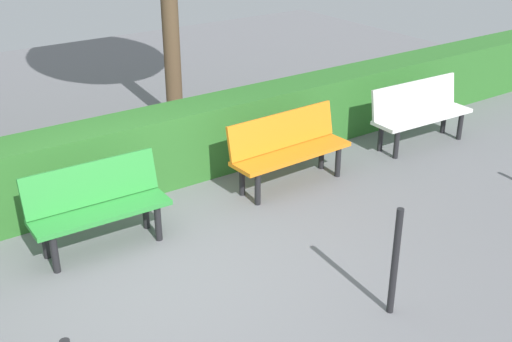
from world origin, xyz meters
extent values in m
plane|color=slate|center=(0.00, 0.00, 0.00)|extent=(18.58, 18.58, 0.00)
cube|color=white|center=(-4.42, -0.69, 0.41)|extent=(1.54, 0.48, 0.05)
cube|color=white|center=(-4.43, -0.88, 0.65)|extent=(1.53, 0.17, 0.42)
cylinder|color=black|center=(-5.02, -0.51, 0.20)|extent=(0.07, 0.07, 0.39)
cylinder|color=black|center=(-5.04, -0.81, 0.20)|extent=(0.07, 0.07, 0.39)
cylinder|color=black|center=(-3.80, -0.56, 0.20)|extent=(0.07, 0.07, 0.39)
cylinder|color=black|center=(-3.81, -0.86, 0.20)|extent=(0.07, 0.07, 0.39)
cube|color=orange|center=(-2.17, -0.72, 0.41)|extent=(1.55, 0.47, 0.05)
cube|color=orange|center=(-2.16, -0.91, 0.65)|extent=(1.55, 0.17, 0.42)
cylinder|color=black|center=(-2.80, -0.59, 0.20)|extent=(0.07, 0.07, 0.39)
cylinder|color=black|center=(-2.79, -0.88, 0.20)|extent=(0.07, 0.07, 0.39)
cylinder|color=black|center=(-1.55, -0.55, 0.20)|extent=(0.07, 0.07, 0.39)
cylinder|color=black|center=(-1.54, -0.85, 0.20)|extent=(0.07, 0.07, 0.39)
cube|color=#2D8C38|center=(0.25, -0.66, 0.41)|extent=(1.37, 0.46, 0.05)
cube|color=#2D8C38|center=(0.24, -0.85, 0.65)|extent=(1.36, 0.17, 0.42)
cylinder|color=black|center=(-0.28, -0.49, 0.20)|extent=(0.07, 0.07, 0.39)
cylinder|color=black|center=(-0.28, -0.79, 0.20)|extent=(0.07, 0.07, 0.39)
cylinder|color=black|center=(0.78, -0.53, 0.20)|extent=(0.07, 0.07, 0.39)
cylinder|color=black|center=(0.77, -0.83, 0.20)|extent=(0.07, 0.07, 0.39)
cube|color=#2D6B28|center=(-1.03, -1.71, 0.44)|extent=(14.58, 0.60, 0.89)
cylinder|color=brown|center=(-2.10, -3.47, 1.42)|extent=(0.24, 0.24, 2.84)
cylinder|color=black|center=(-1.34, 1.72, 0.50)|extent=(0.06, 0.06, 1.00)
camera|label=1|loc=(2.18, 4.71, 3.41)|focal=44.94mm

